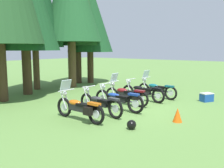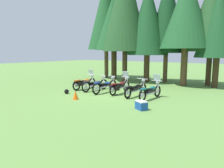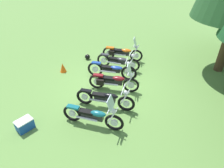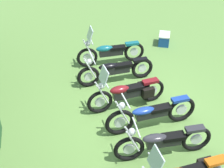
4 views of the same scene
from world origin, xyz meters
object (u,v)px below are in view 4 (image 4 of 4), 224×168
motorcycle_4 (115,70)px  motorcycle_5 (110,52)px  motorcycle_1 (163,141)px  motorcycle_3 (128,92)px  motorcycle_2 (151,113)px  picnic_cooler (164,39)px

motorcycle_4 → motorcycle_5: motorcycle_5 is taller
motorcycle_1 → motorcycle_4: size_ratio=0.97×
motorcycle_1 → motorcycle_3: (1.92, 0.13, 0.03)m
motorcycle_2 → motorcycle_4: (2.18, 0.20, -0.02)m
motorcycle_4 → motorcycle_3: bearing=89.9°
motorcycle_2 → motorcycle_4: bearing=-83.4°
motorcycle_2 → motorcycle_5: (3.22, 0.02, 0.00)m
motorcycle_2 → motorcycle_3: motorcycle_3 is taller
motorcycle_4 → motorcycle_5: 1.06m
motorcycle_1 → picnic_cooler: (4.83, -2.38, -0.24)m
motorcycle_5 → picnic_cooler: size_ratio=3.35×
motorcycle_2 → motorcycle_5: motorcycle_5 is taller
motorcycle_5 → motorcycle_4: bearing=85.4°
motorcycle_3 → picnic_cooler: (2.90, -2.51, -0.27)m
motorcycle_2 → picnic_cooler: size_ratio=3.59×
picnic_cooler → motorcycle_3: bearing=139.2°
motorcycle_5 → picnic_cooler: motorcycle_5 is taller
motorcycle_5 → picnic_cooler: bearing=-159.1°
motorcycle_1 → motorcycle_4: motorcycle_1 is taller
motorcycle_1 → motorcycle_2: 0.96m
motorcycle_2 → picnic_cooler: motorcycle_2 is taller
motorcycle_1 → motorcycle_2: size_ratio=0.95×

